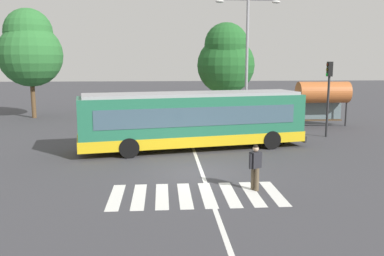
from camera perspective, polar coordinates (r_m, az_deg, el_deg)
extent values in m
plane|color=#3D3D42|center=(17.30, 0.68, -6.37)|extent=(160.00, 160.00, 0.00)
cylinder|color=black|center=(24.30, 8.69, -0.65)|extent=(1.04, 0.49, 1.00)
cylinder|color=black|center=(22.22, 11.14, -1.67)|extent=(1.04, 0.49, 1.00)
cylinder|color=black|center=(22.35, -9.57, -1.56)|extent=(1.04, 0.49, 1.00)
cylinder|color=black|center=(20.06, -8.88, -2.79)|extent=(1.04, 0.49, 1.00)
cube|color=#236B4C|center=(21.67, 0.15, 1.25)|extent=(12.23, 4.80, 2.55)
cube|color=gold|center=(21.83, 0.15, -1.35)|extent=(12.35, 4.85, 0.55)
cube|color=#3D5666|center=(21.62, 0.15, 2.05)|extent=(10.83, 4.57, 0.96)
cube|color=#3D5666|center=(23.92, 14.11, 2.23)|extent=(0.47, 2.21, 1.63)
cube|color=black|center=(23.83, 14.19, 4.36)|extent=(0.43, 1.91, 0.28)
cube|color=#99999E|center=(21.52, 0.15, 4.82)|extent=(11.72, 4.51, 0.16)
cube|color=#28282B|center=(24.19, 14.22, -1.05)|extent=(0.61, 2.53, 0.36)
cylinder|color=brown|center=(15.21, 8.62, -7.03)|extent=(0.16, 0.16, 0.85)
cylinder|color=brown|center=(15.08, 9.13, -7.20)|extent=(0.16, 0.16, 0.85)
cube|color=#232328|center=(14.95, 8.95, -4.45)|extent=(0.48, 0.43, 0.60)
cylinder|color=#232328|center=(14.80, 8.26, -4.70)|extent=(0.10, 0.10, 0.55)
cylinder|color=#232328|center=(15.12, 9.61, -4.43)|extent=(0.10, 0.10, 0.55)
sphere|color=tan|center=(14.86, 8.99, -2.91)|extent=(0.22, 0.22, 0.22)
sphere|color=black|center=(14.85, 8.99, -2.67)|extent=(0.19, 0.19, 0.19)
cylinder|color=black|center=(34.14, -8.69, 1.94)|extent=(0.25, 0.65, 0.64)
cylinder|color=black|center=(34.20, -5.88, 2.01)|extent=(0.25, 0.65, 0.64)
cylinder|color=black|center=(31.38, -8.63, 1.28)|extent=(0.25, 0.65, 0.64)
cylinder|color=black|center=(31.44, -5.58, 1.36)|extent=(0.25, 0.65, 0.64)
cube|color=#38383D|center=(32.74, -7.21, 2.22)|extent=(2.20, 4.64, 0.52)
cube|color=#3D5666|center=(32.59, -7.22, 3.03)|extent=(1.78, 2.29, 0.44)
cube|color=#38383D|center=(32.57, -7.23, 3.36)|extent=(1.69, 2.10, 0.09)
cylinder|color=black|center=(34.10, -4.26, 2.01)|extent=(0.26, 0.66, 0.64)
cylinder|color=black|center=(34.31, -1.47, 2.08)|extent=(0.26, 0.66, 0.64)
cylinder|color=black|center=(31.35, -3.74, 1.36)|extent=(0.26, 0.66, 0.64)
cylinder|color=black|center=(31.58, -0.72, 1.44)|extent=(0.26, 0.66, 0.64)
cube|color=#AD1E1E|center=(32.78, -2.56, 2.29)|extent=(2.26, 4.66, 0.52)
cube|color=#3D5666|center=(32.64, -2.55, 3.11)|extent=(1.81, 2.31, 0.44)
cube|color=#AD1E1E|center=(32.62, -2.55, 3.43)|extent=(1.72, 2.12, 0.09)
cylinder|color=black|center=(34.59, 0.40, 2.14)|extent=(0.25, 0.65, 0.64)
cylinder|color=black|center=(34.90, 3.12, 2.19)|extent=(0.25, 0.65, 0.64)
cylinder|color=black|center=(31.86, 1.22, 1.51)|extent=(0.25, 0.65, 0.64)
cylinder|color=black|center=(32.20, 4.16, 1.57)|extent=(0.25, 0.65, 0.64)
cube|color=#C6B793|center=(33.34, 2.22, 2.41)|extent=(2.19, 4.64, 0.52)
cube|color=#3D5666|center=(33.19, 2.25, 3.22)|extent=(1.78, 2.29, 0.44)
cube|color=#C6B793|center=(33.17, 2.25, 3.53)|extent=(1.69, 2.10, 0.09)
cylinder|color=black|center=(34.72, 5.33, 2.13)|extent=(0.21, 0.64, 0.64)
cylinder|color=black|center=(35.07, 8.02, 2.15)|extent=(0.21, 0.64, 0.64)
cylinder|color=black|center=(32.00, 6.26, 1.49)|extent=(0.21, 0.64, 0.64)
cylinder|color=black|center=(32.39, 9.16, 1.52)|extent=(0.21, 0.64, 0.64)
cube|color=white|center=(33.49, 7.19, 2.38)|extent=(1.92, 4.54, 0.52)
cube|color=#3D5666|center=(33.35, 7.24, 3.18)|extent=(1.65, 2.19, 0.44)
cube|color=white|center=(33.33, 7.25, 3.49)|extent=(1.57, 2.01, 0.09)
cylinder|color=#28282B|center=(26.54, 18.60, 2.84)|extent=(0.14, 0.14, 3.78)
cube|color=black|center=(26.40, 18.87, 7.88)|extent=(0.28, 0.32, 0.90)
cylinder|color=#410907|center=(26.33, 18.56, 8.48)|extent=(0.04, 0.20, 0.20)
cylinder|color=#463707|center=(26.33, 18.52, 7.83)|extent=(0.04, 0.20, 0.20)
cylinder|color=green|center=(26.34, 18.49, 7.18)|extent=(0.04, 0.20, 0.20)
cylinder|color=#28282B|center=(30.27, 14.72, 2.37)|extent=(0.12, 0.12, 2.30)
cylinder|color=#28282B|center=(31.63, 20.93, 2.35)|extent=(0.12, 0.12, 2.30)
cube|color=slate|center=(31.53, 17.43, 2.73)|extent=(3.47, 0.04, 1.93)
cylinder|color=#BC602D|center=(30.78, 18.02, 4.82)|extent=(3.69, 1.54, 1.54)
cube|color=#4C3823|center=(30.99, 17.83, 1.08)|extent=(2.89, 0.36, 0.08)
cylinder|color=#939399|center=(28.87, 7.74, 8.93)|extent=(0.20, 0.20, 9.00)
cylinder|color=#939399|center=(29.38, 9.89, 17.40)|extent=(1.96, 0.10, 0.10)
ellipsoid|color=silver|center=(29.61, 11.80, 17.02)|extent=(0.60, 0.32, 0.20)
cylinder|color=#939399|center=(28.98, 5.95, 17.59)|extent=(1.96, 0.10, 0.10)
ellipsoid|color=silver|center=(28.81, 3.94, 17.41)|extent=(0.60, 0.32, 0.20)
cylinder|color=brown|center=(36.22, -21.51, 4.00)|extent=(0.36, 0.36, 3.39)
sphere|color=#2D7033|center=(36.09, -21.85, 9.55)|extent=(5.17, 5.17, 5.17)
sphere|color=#2D7033|center=(36.28, -22.13, 12.39)|extent=(3.88, 3.88, 3.88)
cylinder|color=brown|center=(34.84, 4.72, 3.83)|extent=(0.36, 0.36, 2.66)
sphere|color=#236028|center=(34.68, 4.79, 8.82)|extent=(4.86, 4.86, 4.86)
sphere|color=#236028|center=(34.35, 4.85, 11.65)|extent=(3.64, 3.64, 3.64)
cube|color=silver|center=(14.59, -10.69, -9.54)|extent=(0.45, 2.79, 0.01)
cube|color=silver|center=(14.52, -7.48, -9.55)|extent=(0.45, 2.79, 0.01)
cube|color=silver|center=(14.50, -4.25, -9.53)|extent=(0.45, 2.79, 0.01)
cube|color=silver|center=(14.52, -1.02, -9.48)|extent=(0.45, 2.79, 0.01)
cube|color=silver|center=(14.58, 2.19, -9.39)|extent=(0.45, 2.79, 0.01)
cube|color=silver|center=(14.69, 5.36, -9.28)|extent=(0.45, 2.79, 0.01)
cube|color=silver|center=(14.84, 8.48, -9.15)|extent=(0.45, 2.79, 0.01)
cube|color=silver|center=(15.04, 11.52, -8.99)|extent=(0.45, 2.79, 0.01)
cube|color=silver|center=(19.24, 0.82, -4.73)|extent=(0.16, 24.00, 0.01)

